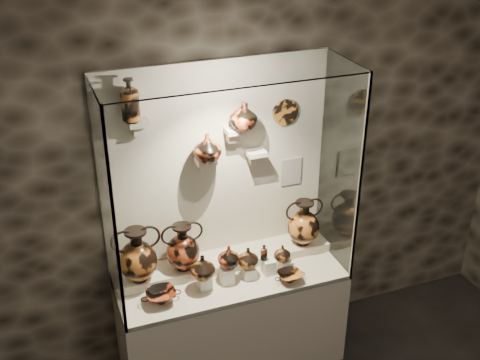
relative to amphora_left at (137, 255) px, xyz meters
name	(u,v)px	position (x,y,z in m)	size (l,w,h in m)	color
wall_back	(216,166)	(0.66, 0.20, 0.49)	(5.00, 0.02, 3.20)	black
plinth	(232,322)	(0.66, -0.12, -0.71)	(1.70, 0.60, 0.80)	beige
front_tier	(231,279)	(0.66, -0.12, -0.29)	(1.68, 0.58, 0.03)	beige
rear_tier	(223,262)	(0.66, 0.05, -0.26)	(1.70, 0.25, 0.10)	beige
back_panel	(216,167)	(0.66, 0.19, 0.49)	(1.70, 0.03, 1.60)	beige
glass_front	(246,206)	(0.66, -0.42, 0.49)	(1.70, 0.01, 1.60)	white
glass_left	(106,207)	(-0.19, -0.12, 0.49)	(0.01, 0.60, 1.60)	white
glass_right	(340,167)	(1.50, -0.12, 0.49)	(0.01, 0.60, 1.60)	white
glass_top	(229,73)	(0.66, -0.12, 1.29)	(1.70, 0.60, 0.01)	white
frame_post_left	(115,230)	(-0.18, -0.41, 0.49)	(0.02, 0.02, 1.60)	gray
frame_post_right	(359,184)	(1.50, -0.41, 0.49)	(0.02, 0.02, 1.60)	gray
pedestal_a	(205,282)	(0.44, -0.17, -0.23)	(0.09, 0.09, 0.10)	silver
pedestal_b	(227,275)	(0.61, -0.17, -0.21)	(0.09, 0.09, 0.13)	silver
pedestal_c	(249,273)	(0.78, -0.17, -0.23)	(0.09, 0.09, 0.09)	silver
pedestal_d	(269,266)	(0.94, -0.17, -0.22)	(0.09, 0.09, 0.12)	silver
pedestal_e	(286,265)	(1.08, -0.17, -0.24)	(0.09, 0.09, 0.08)	silver
bracket_ul	(139,123)	(0.11, 0.12, 0.94)	(0.14, 0.12, 0.04)	beige
bracket_ca	(206,161)	(0.56, 0.12, 0.59)	(0.14, 0.12, 0.04)	beige
bracket_cb	(232,131)	(0.76, 0.12, 0.79)	(0.10, 0.12, 0.04)	beige
bracket_cc	(256,153)	(0.94, 0.12, 0.59)	(0.14, 0.12, 0.04)	beige
amphora_left	(137,255)	(0.00, 0.00, 0.00)	(0.33, 0.33, 0.41)	#B25E22
amphora_mid	(183,247)	(0.33, 0.02, -0.02)	(0.30, 0.30, 0.37)	#A13A1C
amphora_right	(304,222)	(1.31, 0.02, -0.02)	(0.30, 0.30, 0.37)	#B25E22
jug_a	(202,267)	(0.42, -0.19, -0.08)	(0.18, 0.18, 0.19)	#B25E22
jug_b	(229,256)	(0.63, -0.16, -0.06)	(0.16, 0.16, 0.17)	#A13A1C
jug_c	(248,257)	(0.78, -0.16, -0.11)	(0.15, 0.15, 0.16)	#B25E22
jug_e	(282,253)	(1.05, -0.16, -0.13)	(0.12, 0.12, 0.13)	#B25E22
lekythos_small	(264,252)	(0.90, -0.16, -0.09)	(0.06, 0.06, 0.14)	#A13A1C
kylix_left	(161,295)	(0.10, -0.22, -0.22)	(0.27, 0.23, 0.11)	#A13A1C
kylix_right	(290,276)	(1.04, -0.32, -0.23)	(0.23, 0.19, 0.09)	#B25E22
lekythos_tall	(130,98)	(0.06, 0.10, 1.12)	(0.13, 0.13, 0.33)	#B25E22
ovoid_vase_a	(207,148)	(0.56, 0.07, 0.71)	(0.20, 0.20, 0.21)	#A13A1C
ovoid_vase_b	(243,116)	(0.82, 0.07, 0.91)	(0.19, 0.19, 0.20)	#A13A1C
wall_plate	(285,112)	(1.18, 0.16, 0.85)	(0.20, 0.20, 0.02)	#C06D25
info_placard	(291,171)	(1.26, 0.17, 0.36)	(0.17, 0.01, 0.22)	beige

